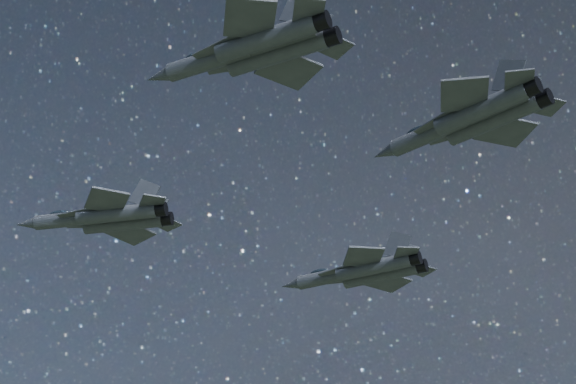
% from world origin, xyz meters
% --- Properties ---
extents(jet_lead, '(17.01, 11.63, 4.27)m').
position_xyz_m(jet_lead, '(-17.55, 1.99, 159.14)').
color(jet_lead, '#353A43').
extents(jet_left, '(17.46, 12.40, 4.44)m').
position_xyz_m(jet_left, '(1.90, 22.72, 158.67)').
color(jet_left, '#353A43').
extents(jet_right, '(17.23, 12.26, 4.39)m').
position_xyz_m(jet_right, '(6.57, -14.28, 160.26)').
color(jet_right, '#353A43').
extents(jet_slot, '(17.50, 11.85, 4.40)m').
position_xyz_m(jet_slot, '(19.83, -0.13, 159.00)').
color(jet_slot, '#353A43').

